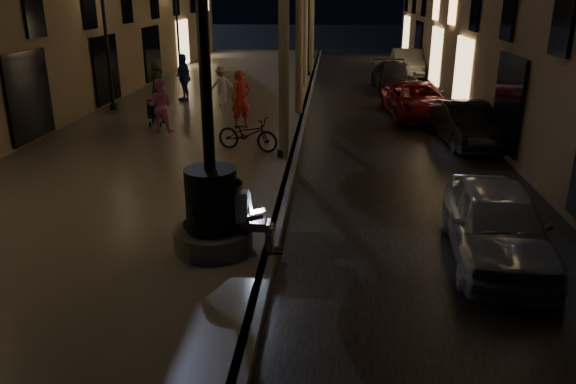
# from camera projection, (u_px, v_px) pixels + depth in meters

# --- Properties ---
(ground) EXTENTS (120.00, 120.00, 0.00)m
(ground) POSITION_uv_depth(u_px,v_px,m) (305.00, 112.00, 22.22)
(ground) COLOR black
(ground) RESTS_ON ground
(cobble_lane) EXTENTS (6.00, 45.00, 0.02)m
(cobble_lane) POSITION_uv_depth(u_px,v_px,m) (382.00, 113.00, 21.99)
(cobble_lane) COLOR black
(cobble_lane) RESTS_ON ground
(promenade) EXTENTS (8.00, 45.00, 0.20)m
(promenade) POSITION_uv_depth(u_px,v_px,m) (206.00, 108.00, 22.48)
(promenade) COLOR slate
(promenade) RESTS_ON ground
(curb_strip) EXTENTS (0.25, 45.00, 0.20)m
(curb_strip) POSITION_uv_depth(u_px,v_px,m) (305.00, 110.00, 22.18)
(curb_strip) COLOR #59595B
(curb_strip) RESTS_ON ground
(fountain_lamppost) EXTENTS (1.40, 1.40, 5.21)m
(fountain_lamppost) POSITION_uv_depth(u_px,v_px,m) (211.00, 196.00, 9.69)
(fountain_lamppost) COLOR #59595B
(fountain_lamppost) RESTS_ON promenade
(seated_man_laptop) EXTENTS (0.97, 0.33, 1.34)m
(seated_man_laptop) POSITION_uv_depth(u_px,v_px,m) (247.00, 213.00, 9.75)
(seated_man_laptop) COLOR tan
(seated_man_laptop) RESTS_ON promenade
(lamp_curb_a) EXTENTS (0.36, 0.36, 4.81)m
(lamp_curb_a) POSITION_uv_depth(u_px,v_px,m) (282.00, 44.00, 14.58)
(lamp_curb_a) COLOR black
(lamp_curb_a) RESTS_ON promenade
(lamp_curb_b) EXTENTS (0.36, 0.36, 4.81)m
(lamp_curb_b) POSITION_uv_depth(u_px,v_px,m) (300.00, 26.00, 22.08)
(lamp_curb_b) COLOR black
(lamp_curb_b) RESTS_ON promenade
(lamp_curb_c) EXTENTS (0.36, 0.36, 4.81)m
(lamp_curb_c) POSITION_uv_depth(u_px,v_px,m) (309.00, 17.00, 29.58)
(lamp_curb_c) COLOR black
(lamp_curb_c) RESTS_ON promenade
(lamp_curb_d) EXTENTS (0.36, 0.36, 4.81)m
(lamp_curb_d) POSITION_uv_depth(u_px,v_px,m) (314.00, 11.00, 37.09)
(lamp_curb_d) COLOR black
(lamp_curb_d) RESTS_ON promenade
(lamp_left_b) EXTENTS (0.36, 0.36, 4.81)m
(lamp_left_b) POSITION_uv_depth(u_px,v_px,m) (105.00, 28.00, 20.73)
(lamp_left_b) COLOR black
(lamp_left_b) RESTS_ON promenade
(lamp_left_c) EXTENTS (0.36, 0.36, 4.81)m
(lamp_left_c) POSITION_uv_depth(u_px,v_px,m) (177.00, 16.00, 30.11)
(lamp_left_c) COLOR black
(lamp_left_c) RESTS_ON promenade
(stroller) EXTENTS (0.51, 1.03, 1.04)m
(stroller) POSITION_uv_depth(u_px,v_px,m) (156.00, 110.00, 19.01)
(stroller) COLOR black
(stroller) RESTS_ON promenade
(car_front) EXTENTS (1.90, 4.09, 1.35)m
(car_front) POSITION_uv_depth(u_px,v_px,m) (497.00, 223.00, 9.91)
(car_front) COLOR #B4B7BD
(car_front) RESTS_ON ground
(car_second) EXTENTS (1.73, 4.06, 1.30)m
(car_second) POSITION_uv_depth(u_px,v_px,m) (466.00, 124.00, 17.41)
(car_second) COLOR black
(car_second) RESTS_ON ground
(car_third) EXTENTS (2.57, 4.82, 1.29)m
(car_third) POSITION_uv_depth(u_px,v_px,m) (417.00, 101.00, 21.09)
(car_third) COLOR maroon
(car_third) RESTS_ON ground
(car_rear) EXTENTS (2.16, 4.68, 1.33)m
(car_rear) POSITION_uv_depth(u_px,v_px,m) (395.00, 77.00, 26.71)
(car_rear) COLOR #28282D
(car_rear) RESTS_ON ground
(car_fifth) EXTENTS (1.65, 4.48, 1.46)m
(car_fifth) POSITION_uv_depth(u_px,v_px,m) (407.00, 63.00, 31.48)
(car_fifth) COLOR #AAA9A4
(car_fifth) RESTS_ON ground
(pedestrian_red) EXTENTS (0.82, 0.71, 1.90)m
(pedestrian_red) POSITION_uv_depth(u_px,v_px,m) (241.00, 100.00, 18.56)
(pedestrian_red) COLOR red
(pedestrian_red) RESTS_ON promenade
(pedestrian_pink) EXTENTS (0.84, 0.65, 1.72)m
(pedestrian_pink) POSITION_uv_depth(u_px,v_px,m) (160.00, 105.00, 18.09)
(pedestrian_pink) COLOR pink
(pedestrian_pink) RESTS_ON promenade
(pedestrian_white) EXTENTS (1.13, 0.85, 1.56)m
(pedestrian_white) POSITION_uv_depth(u_px,v_px,m) (222.00, 86.00, 22.35)
(pedestrian_white) COLOR silver
(pedestrian_white) RESTS_ON promenade
(pedestrian_blue) EXTENTS (1.09, 1.17, 1.93)m
(pedestrian_blue) POSITION_uv_depth(u_px,v_px,m) (183.00, 78.00, 23.14)
(pedestrian_blue) COLOR navy
(pedestrian_blue) RESTS_ON promenade
(pedestrian_dark) EXTENTS (0.80, 0.94, 1.63)m
(pedestrian_dark) POSITION_uv_depth(u_px,v_px,m) (157.00, 80.00, 23.61)
(pedestrian_dark) COLOR #38383E
(pedestrian_dark) RESTS_ON promenade
(bicycle) EXTENTS (1.95, 1.13, 0.97)m
(bicycle) POSITION_uv_depth(u_px,v_px,m) (248.00, 134.00, 16.06)
(bicycle) COLOR black
(bicycle) RESTS_ON promenade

